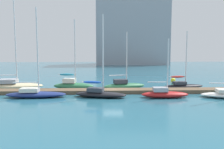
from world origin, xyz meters
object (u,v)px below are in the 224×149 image
object	(u,v)px
sailboat_5	(164,93)
harbor_building_distant	(132,31)
sailboat_2	(73,85)
sailboat_3	(100,93)
sailboat_4	(124,85)
sailboat_6	(183,85)
sailboat_0	(14,85)
mooring_buoy_yellow	(173,80)
sailboat_1	(35,93)

from	to	relation	value
sailboat_5	harbor_building_distant	bearing A→B (deg)	88.50
sailboat_2	sailboat_3	world-z (taller)	sailboat_3
sailboat_4	sailboat_6	size ratio (longest dim) A/B	0.99
sailboat_3	sailboat_2	bearing A→B (deg)	137.07
sailboat_3	harbor_building_distant	size ratio (longest dim) A/B	0.41
sailboat_0	sailboat_3	size ratio (longest dim) A/B	1.30
sailboat_2	sailboat_6	xyz separation A→B (m)	(14.56, 0.21, -0.15)
harbor_building_distant	sailboat_4	bearing A→B (deg)	-97.81
sailboat_3	mooring_buoy_yellow	world-z (taller)	sailboat_3
sailboat_2	sailboat_0	bearing A→B (deg)	-177.23
harbor_building_distant	sailboat_6	bearing A→B (deg)	-87.99
mooring_buoy_yellow	sailboat_6	bearing A→B (deg)	-92.02
sailboat_3	sailboat_6	bearing A→B (deg)	39.09
sailboat_3	sailboat_4	bearing A→B (deg)	71.70
sailboat_0	sailboat_1	distance (m)	6.97
sailboat_1	harbor_building_distant	distance (m)	54.37
mooring_buoy_yellow	harbor_building_distant	size ratio (longest dim) A/B	0.03
sailboat_1	sailboat_3	bearing A→B (deg)	-2.70
sailboat_5	harbor_building_distant	world-z (taller)	harbor_building_distant
sailboat_1	sailboat_6	xyz separation A→B (m)	(18.05, 5.30, -0.01)
sailboat_0	sailboat_6	xyz separation A→B (m)	(22.32, -0.20, -0.09)
sailboat_1	sailboat_0	bearing A→B (deg)	126.27
sailboat_2	sailboat_3	bearing A→B (deg)	-49.82
sailboat_1	sailboat_5	bearing A→B (deg)	-4.00
harbor_building_distant	sailboat_0	bearing A→B (deg)	-114.56
sailboat_2	mooring_buoy_yellow	distance (m)	15.71
sailboat_0	sailboat_5	bearing A→B (deg)	-23.45
sailboat_1	sailboat_5	distance (m)	14.12
sailboat_5	sailboat_1	bearing A→B (deg)	178.64
mooring_buoy_yellow	sailboat_3	bearing A→B (deg)	-136.32
sailboat_1	harbor_building_distant	bearing A→B (deg)	70.54
sailboat_1	harbor_building_distant	xyz separation A→B (m)	(16.45, 50.85, 10.02)
sailboat_2	sailboat_5	distance (m)	12.04
sailboat_5	mooring_buoy_yellow	world-z (taller)	sailboat_5
sailboat_1	sailboat_5	size ratio (longest dim) A/B	1.51
sailboat_6	sailboat_5	bearing A→B (deg)	-130.50
sailboat_4	harbor_building_distant	xyz separation A→B (m)	(6.29, 45.84, 9.97)
sailboat_5	harbor_building_distant	xyz separation A→B (m)	(2.34, 51.45, 10.04)
sailboat_0	sailboat_6	distance (m)	22.33
sailboat_3	sailboat_6	world-z (taller)	sailboat_3
sailboat_1	mooring_buoy_yellow	xyz separation A→B (m)	(18.24, 10.52, -0.12)
sailboat_2	sailboat_5	size ratio (longest dim) A/B	1.40
sailboat_0	sailboat_2	distance (m)	7.78
sailboat_0	sailboat_2	world-z (taller)	sailboat_0
mooring_buoy_yellow	sailboat_2	bearing A→B (deg)	-159.77
sailboat_2	harbor_building_distant	size ratio (longest dim) A/B	0.40
harbor_building_distant	sailboat_1	bearing A→B (deg)	-107.93
harbor_building_distant	sailboat_5	bearing A→B (deg)	-92.61
sailboat_6	mooring_buoy_yellow	xyz separation A→B (m)	(0.18, 5.22, -0.11)
sailboat_4	mooring_buoy_yellow	world-z (taller)	sailboat_4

